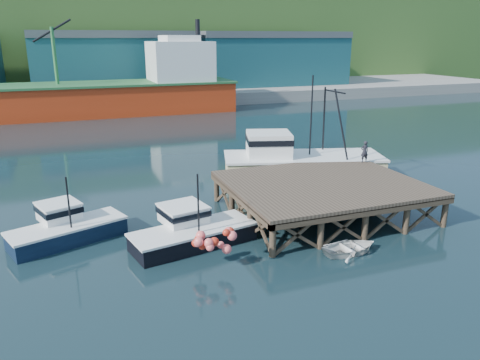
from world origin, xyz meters
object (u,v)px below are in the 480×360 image
boat_navy (66,227)px  dockworker (365,152)px  trawler (300,161)px  dinghy (351,247)px  boat_black (191,230)px

boat_navy → dockworker: size_ratio=4.14×
boat_navy → trawler: (17.68, 5.43, 0.92)m
trawler → dockworker: 5.09m
dinghy → dockworker: 11.79m
boat_navy → trawler: 18.52m
trawler → dockworker: size_ratio=8.14×
dinghy → trawler: bearing=-18.8°
dinghy → boat_black: bearing=57.9°
dinghy → boat_navy: bearing=60.0°
dockworker → boat_black: bearing=26.5°
boat_navy → dockworker: bearing=-14.6°
boat_navy → dinghy: bearing=-46.7°
boat_navy → dinghy: boat_navy is taller
dockworker → boat_navy: bearing=13.3°
trawler → dockworker: (3.47, -3.52, 1.22)m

